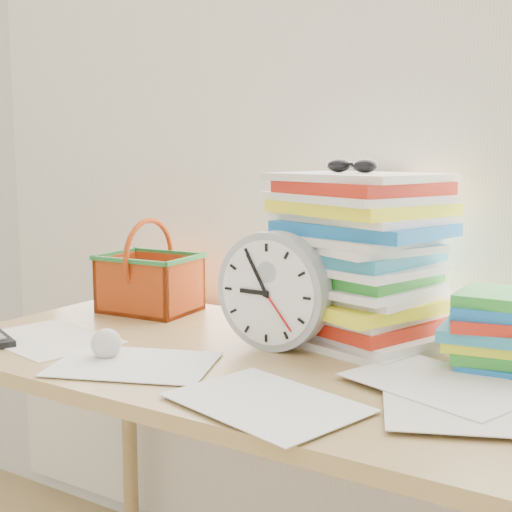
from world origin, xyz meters
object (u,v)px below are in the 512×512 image
Objects in this scene: desk at (261,392)px; paper_stack at (357,258)px; clock at (273,291)px; basket at (149,266)px.

desk is 3.79× the size of paper_stack.
clock reaches higher than desk.
basket is (-0.47, 0.20, 0.19)m from desk.
clock is (-0.01, 0.06, 0.20)m from desk.
desk is 0.21m from clock.
desk is 5.82× the size of basket.
paper_stack is at bearing -2.54° from basket.
desk is at bearing -116.42° from paper_stack.
paper_stack is 0.58m from basket.
clock is 0.48m from basket.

